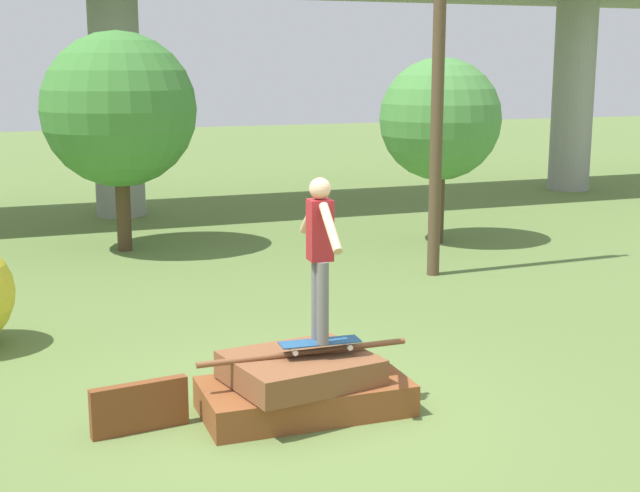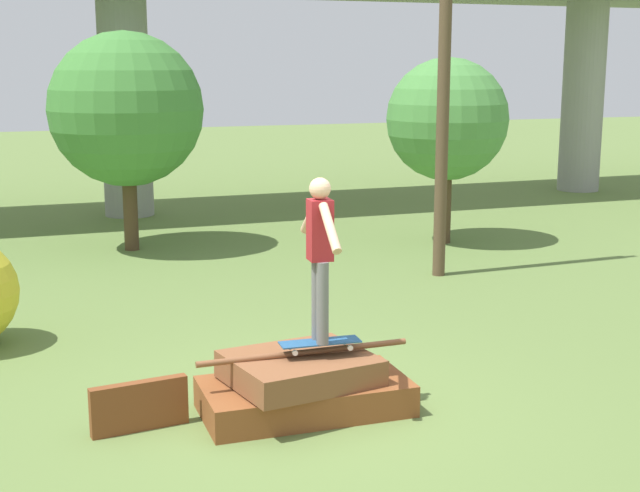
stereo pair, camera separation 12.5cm
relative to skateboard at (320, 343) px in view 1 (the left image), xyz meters
The scene contains 8 objects.
ground_plane 0.73m from the skateboard, 156.31° to the left, with size 80.00×80.00×0.00m, color olive.
scrap_pile 0.48m from the skateboard, 157.54° to the left, with size 2.16×1.33×0.64m.
scrap_plank_loose 1.82m from the skateboard, behind, with size 0.93×0.23×0.48m.
skateboard is the anchor object (origin of this frame).
skater 0.94m from the skateboard, 26.57° to the left, with size 0.23×1.17×1.61m.
utility_pole 6.93m from the skateboard, 51.90° to the left, with size 1.30×0.20×7.61m.
tree_behind_left 9.00m from the skateboard, 54.62° to the left, with size 2.30×2.30×3.52m.
tree_behind_right 8.79m from the skateboard, 94.30° to the left, with size 2.78×2.78×3.98m.
Camera 1 is at (-2.79, -7.87, 3.40)m, focal length 50.00 mm.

